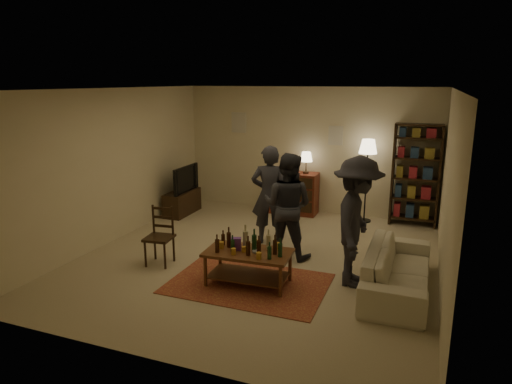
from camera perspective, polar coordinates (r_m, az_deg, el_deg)
The scene contains 13 objects.
floor at distance 7.53m, azimuth 0.28°, elevation -8.25°, with size 6.00×6.00×0.00m, color #C6B793.
room_shell at distance 10.05m, azimuth 2.89°, elevation 8.00°, with size 6.00×6.00×6.00m.
rug at distance 6.64m, azimuth -0.96°, elevation -11.35°, with size 2.20×1.50×0.01m, color maroon.
coffee_table at distance 6.47m, azimuth -0.97°, elevation -7.93°, with size 1.24×0.72×0.83m.
dining_chair at distance 7.34m, azimuth -11.85°, elevation -5.09°, with size 0.45×0.45×0.93m.
tv_stand at distance 9.97m, azimuth -9.22°, elevation -0.55°, with size 0.40×1.00×1.06m.
dresser at distance 9.90m, azimuth 4.83°, elevation 0.01°, with size 1.00×0.50×1.36m.
bookshelf at distance 9.48m, azimuth 19.31°, elevation 2.11°, with size 0.90×0.34×2.02m.
floor_lamp at distance 9.35m, azimuth 13.80°, elevation 4.84°, with size 0.36×0.36×1.69m.
sofa at distance 6.63m, azimuth 17.31°, elevation -9.23°, with size 2.08×0.81×0.61m, color beige.
person_left at distance 7.95m, azimuth 1.69°, elevation -0.40°, with size 0.64×0.42×1.75m, color #2A2A32.
person_right at distance 7.36m, azimuth 3.97°, elevation -1.73°, with size 0.84×0.65×1.72m, color #292B32.
person_by_sofa at distance 6.47m, azimuth 12.47°, elevation -3.68°, with size 1.19×0.68×1.84m, color #27272F.
Camera 1 is at (2.47, -6.52, 2.83)m, focal length 32.00 mm.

